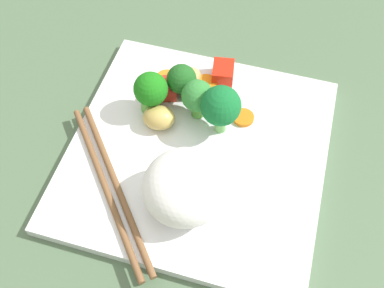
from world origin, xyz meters
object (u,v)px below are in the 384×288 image
at_px(chopstick_pair, 111,186).
at_px(square_plate, 198,153).
at_px(carrot_slice_1, 206,84).
at_px(broccoli_floret_0, 197,97).
at_px(rice_mound, 185,187).

bearing_deg(chopstick_pair, square_plate, 93.56).
bearing_deg(carrot_slice_1, broccoli_floret_0, -177.75).
xyz_separation_m(square_plate, broccoli_floret_0, (0.05, 0.01, 0.04)).
relative_size(square_plate, rice_mound, 3.26).
distance_m(square_plate, broccoli_floret_0, 0.06).
xyz_separation_m(broccoli_floret_0, carrot_slice_1, (0.04, 0.00, -0.03)).
bearing_deg(square_plate, broccoli_floret_0, 17.11).
height_order(broccoli_floret_0, chopstick_pair, broccoli_floret_0).
xyz_separation_m(rice_mound, broccoli_floret_0, (0.11, 0.02, 0.00)).
distance_m(carrot_slice_1, chopstick_pair, 0.17).
relative_size(square_plate, chopstick_pair, 1.58).
height_order(square_plate, carrot_slice_1, carrot_slice_1).
relative_size(rice_mound, chopstick_pair, 0.48).
bearing_deg(rice_mound, broccoli_floret_0, 10.36).
height_order(carrot_slice_1, chopstick_pair, same).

